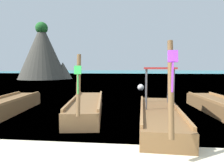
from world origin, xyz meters
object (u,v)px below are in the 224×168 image
(longtail_boat_violet_ribbon, at_px, (159,114))
(mooring_buoy_near, at_px, (141,87))
(karst_rock, at_px, (43,52))
(longtail_boat_blue_ribbon, at_px, (5,107))
(longtail_boat_green_ribbon, at_px, (87,107))

(longtail_boat_violet_ribbon, height_order, mooring_buoy_near, longtail_boat_violet_ribbon)
(karst_rock, xyz_separation_m, mooring_buoy_near, (15.43, -15.34, -4.19))
(longtail_boat_blue_ribbon, xyz_separation_m, mooring_buoy_near, (5.93, 9.24, -0.04))
(longtail_boat_blue_ribbon, xyz_separation_m, longtail_boat_green_ribbon, (3.37, 0.46, -0.01))
(longtail_boat_blue_ribbon, xyz_separation_m, karst_rock, (-9.50, 24.58, 4.15))
(longtail_boat_blue_ribbon, distance_m, karst_rock, 26.68)
(karst_rock, distance_m, mooring_buoy_near, 22.16)
(longtail_boat_green_ribbon, distance_m, karst_rock, 27.66)
(longtail_boat_violet_ribbon, xyz_separation_m, mooring_buoy_near, (-0.31, 9.93, -0.05))
(karst_rock, bearing_deg, mooring_buoy_near, -44.84)
(longtail_boat_green_ribbon, height_order, mooring_buoy_near, longtail_boat_green_ribbon)
(longtail_boat_blue_ribbon, relative_size, mooring_buoy_near, 10.62)
(longtail_boat_green_ribbon, relative_size, mooring_buoy_near, 10.19)
(mooring_buoy_near, bearing_deg, karst_rock, 135.16)
(longtail_boat_blue_ribbon, bearing_deg, mooring_buoy_near, 57.31)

